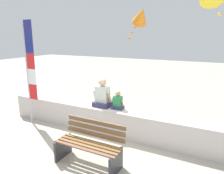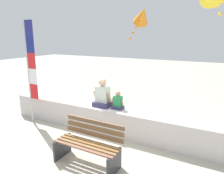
{
  "view_description": "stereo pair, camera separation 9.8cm",
  "coord_description": "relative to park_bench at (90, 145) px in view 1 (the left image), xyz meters",
  "views": [
    {
      "loc": [
        2.41,
        -3.86,
        2.61
      ],
      "look_at": [
        -0.08,
        1.0,
        1.3
      ],
      "focal_mm": 33.92,
      "sensor_mm": 36.0,
      "label": 1
    },
    {
      "loc": [
        2.5,
        -3.81,
        2.61
      ],
      "look_at": [
        -0.08,
        1.0,
        1.3
      ],
      "focal_mm": 33.92,
      "sensor_mm": 36.0,
      "label": 2
    }
  ],
  "objects": [
    {
      "name": "park_bench",
      "position": [
        0.0,
        0.0,
        0.0
      ],
      "size": [
        1.43,
        0.62,
        0.88
      ],
      "color": "brown",
      "rests_on": "ground"
    },
    {
      "name": "person_child",
      "position": [
        -0.1,
        1.57,
        0.49
      ],
      "size": [
        0.33,
        0.24,
        0.5
      ],
      "color": "#2E2F52",
      "rests_on": "seawall_ledge"
    },
    {
      "name": "person_adult",
      "position": [
        -0.58,
        1.57,
        0.61
      ],
      "size": [
        0.53,
        0.39,
        0.8
      ],
      "color": "#332E56",
      "rests_on": "seawall_ledge"
    },
    {
      "name": "ground_plane",
      "position": [
        -0.17,
        0.52,
        -0.41
      ],
      "size": [
        40.0,
        40.0,
        0.0
      ],
      "primitive_type": "plane",
      "color": "#AEA795"
    },
    {
      "name": "kite_orange",
      "position": [
        -0.2,
        3.46,
        2.85
      ],
      "size": [
        0.85,
        0.88,
        1.13
      ],
      "color": "orange"
    },
    {
      "name": "flag_banner",
      "position": [
        -2.71,
        1.02,
        1.35
      ],
      "size": [
        0.35,
        0.05,
        3.06
      ],
      "color": "#B7B7BC",
      "rests_on": "ground"
    },
    {
      "name": "seawall_ledge",
      "position": [
        -0.17,
        1.52,
        -0.05
      ],
      "size": [
        6.91,
        0.58,
        0.7
      ],
      "primitive_type": "cube",
      "color": "beige",
      "rests_on": "ground"
    }
  ]
}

